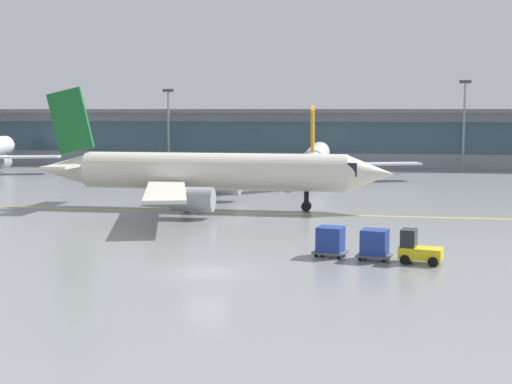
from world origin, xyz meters
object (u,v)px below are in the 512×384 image
object	(u,v)px
baggage_tug	(417,249)
cargo_dolly_trailing	(330,240)
apron_light_mast_1	(169,124)
apron_light_mast_2	(464,121)
taxiing_regional_jet	(209,173)
gate_airplane_1	(317,157)
cargo_dolly_lead	(375,243)

from	to	relation	value
baggage_tug	cargo_dolly_trailing	xyz separation A→B (m)	(-5.44, 1.22, 0.16)
apron_light_mast_1	apron_light_mast_2	distance (m)	47.65
taxiing_regional_jet	gate_airplane_1	bearing A→B (deg)	76.46
baggage_tug	cargo_dolly_lead	world-z (taller)	baggage_tug
apron_light_mast_1	taxiing_regional_jet	bearing A→B (deg)	-69.69
cargo_dolly_trailing	apron_light_mast_2	distance (m)	72.98
taxiing_regional_jet	baggage_tug	distance (m)	28.70
cargo_dolly_trailing	apron_light_mast_1	size ratio (longest dim) A/B	0.19
taxiing_regional_jet	apron_light_mast_2	xyz separation A→B (m)	(29.37, 50.01, 4.21)
taxiing_regional_jet	cargo_dolly_trailing	distance (m)	24.53
apron_light_mast_2	apron_light_mast_1	bearing A→B (deg)	-179.23
cargo_dolly_lead	apron_light_mast_2	distance (m)	73.01
baggage_tug	cargo_dolly_trailing	size ratio (longest dim) A/B	1.18
baggage_tug	cargo_dolly_lead	bearing A→B (deg)	180.00
gate_airplane_1	cargo_dolly_trailing	distance (m)	52.53
cargo_dolly_trailing	cargo_dolly_lead	bearing A→B (deg)	0.00
gate_airplane_1	cargo_dolly_lead	distance (m)	53.50
cargo_dolly_trailing	apron_light_mast_1	xyz separation A→B (m)	(-31.10, 70.13, 6.08)
gate_airplane_1	cargo_dolly_trailing	world-z (taller)	gate_airplane_1
apron_light_mast_2	cargo_dolly_trailing	bearing A→B (deg)	-103.16
taxiing_regional_jet	baggage_tug	bearing A→B (deg)	-49.92
taxiing_regional_jet	apron_light_mast_1	bearing A→B (deg)	110.66
gate_airplane_1	apron_light_mast_2	distance (m)	28.82
cargo_dolly_lead	apron_light_mast_2	bearing A→B (deg)	91.82
taxiing_regional_jet	cargo_dolly_trailing	size ratio (longest dim) A/B	14.70
cargo_dolly_lead	gate_airplane_1	bearing A→B (deg)	111.15
gate_airplane_1	cargo_dolly_lead	world-z (taller)	gate_airplane_1
cargo_dolly_trailing	apron_light_mast_1	bearing A→B (deg)	126.60
baggage_tug	apron_light_mast_1	world-z (taller)	apron_light_mast_1
baggage_tug	apron_light_mast_2	bearing A→B (deg)	93.92
gate_airplane_1	taxiing_regional_jet	bearing A→B (deg)	164.01
cargo_dolly_trailing	apron_light_mast_2	bearing A→B (deg)	89.53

